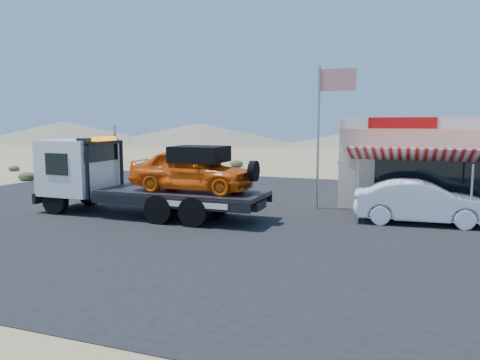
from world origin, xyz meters
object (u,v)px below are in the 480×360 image
Objects in this scene: tow_truck at (143,174)px; white_sedan at (421,202)px; flagpole at (324,121)px; jerky_store at (459,159)px.

tow_truck reaches higher than white_sedan.
white_sedan is 5.14m from flagpole.
jerky_store reaches higher than tow_truck.
flagpole reaches higher than white_sedan.
jerky_store is at bearing 34.52° from tow_truck.
flagpole is at bearing -141.21° from jerky_store.
white_sedan is 6.37m from jerky_store.
jerky_store is at bearing 38.79° from flagpole.
tow_truck is 10.59m from white_sedan.
tow_truck is 1.54× the size of flagpole.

